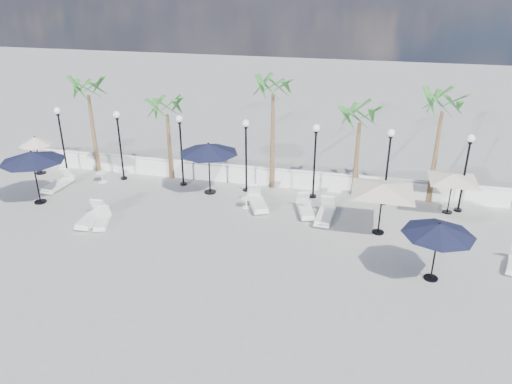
% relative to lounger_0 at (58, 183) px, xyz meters
% --- Properties ---
extents(ground, '(100.00, 100.00, 0.00)m').
position_rel_lounger_0_xyz_m(ground, '(9.79, -4.56, -0.26)').
color(ground, gray).
rests_on(ground, ground).
extents(balustrade, '(26.00, 0.30, 1.01)m').
position_rel_lounger_0_xyz_m(balustrade, '(9.79, 2.94, 0.21)').
color(balustrade, white).
rests_on(balustrade, ground).
extents(lamppost_0, '(0.36, 0.36, 3.84)m').
position_rel_lounger_0_xyz_m(lamppost_0, '(-0.71, 1.94, 2.23)').
color(lamppost_0, black).
rests_on(lamppost_0, ground).
extents(lamppost_1, '(0.36, 0.36, 3.84)m').
position_rel_lounger_0_xyz_m(lamppost_1, '(2.79, 1.94, 2.23)').
color(lamppost_1, black).
rests_on(lamppost_1, ground).
extents(lamppost_2, '(0.36, 0.36, 3.84)m').
position_rel_lounger_0_xyz_m(lamppost_2, '(6.29, 1.94, 2.23)').
color(lamppost_2, black).
rests_on(lamppost_2, ground).
extents(lamppost_3, '(0.36, 0.36, 3.84)m').
position_rel_lounger_0_xyz_m(lamppost_3, '(9.79, 1.94, 2.23)').
color(lamppost_3, black).
rests_on(lamppost_3, ground).
extents(lamppost_4, '(0.36, 0.36, 3.84)m').
position_rel_lounger_0_xyz_m(lamppost_4, '(13.29, 1.94, 2.23)').
color(lamppost_4, black).
rests_on(lamppost_4, ground).
extents(lamppost_5, '(0.36, 0.36, 3.84)m').
position_rel_lounger_0_xyz_m(lamppost_5, '(16.79, 1.94, 2.23)').
color(lamppost_5, black).
rests_on(lamppost_5, ground).
extents(lamppost_6, '(0.36, 0.36, 3.84)m').
position_rel_lounger_0_xyz_m(lamppost_6, '(20.29, 1.94, 2.23)').
color(lamppost_6, black).
rests_on(lamppost_6, ground).
extents(palm_0, '(2.60, 2.60, 5.50)m').
position_rel_lounger_0_xyz_m(palm_0, '(0.79, 2.74, 4.27)').
color(palm_0, brown).
rests_on(palm_0, ground).
extents(palm_1, '(2.60, 2.60, 4.70)m').
position_rel_lounger_0_xyz_m(palm_1, '(5.29, 2.74, 3.49)').
color(palm_1, brown).
rests_on(palm_1, ground).
extents(palm_2, '(2.60, 2.60, 6.10)m').
position_rel_lounger_0_xyz_m(palm_2, '(10.99, 2.74, 4.85)').
color(palm_2, brown).
rests_on(palm_2, ground).
extents(palm_3, '(2.60, 2.60, 4.90)m').
position_rel_lounger_0_xyz_m(palm_3, '(15.29, 2.74, 3.69)').
color(palm_3, brown).
rests_on(palm_3, ground).
extents(palm_4, '(2.60, 2.60, 5.70)m').
position_rel_lounger_0_xyz_m(palm_4, '(18.99, 2.74, 4.47)').
color(palm_4, brown).
rests_on(palm_4, ground).
extents(lounger_0, '(0.80, 2.12, 0.78)m').
position_rel_lounger_0_xyz_m(lounger_0, '(0.00, 0.00, 0.00)').
color(lounger_0, white).
rests_on(lounger_0, ground).
extents(lounger_1, '(0.86, 1.85, 0.67)m').
position_rel_lounger_0_xyz_m(lounger_1, '(3.73, -2.99, -0.04)').
color(lounger_1, white).
rests_on(lounger_1, ground).
extents(lounger_2, '(1.03, 1.76, 0.63)m').
position_rel_lounger_0_xyz_m(lounger_2, '(4.37, -3.26, -0.05)').
color(lounger_2, white).
rests_on(lounger_2, ground).
extents(lounger_3, '(0.77, 2.08, 0.77)m').
position_rel_lounger_0_xyz_m(lounger_3, '(3.77, -3.14, -0.00)').
color(lounger_3, white).
rests_on(lounger_3, ground).
extents(lounger_4, '(1.19, 2.07, 0.74)m').
position_rel_lounger_0_xyz_m(lounger_4, '(13.17, 0.02, -0.01)').
color(lounger_4, white).
rests_on(lounger_4, ground).
extents(lounger_5, '(0.82, 2.19, 0.81)m').
position_rel_lounger_0_xyz_m(lounger_5, '(14.15, -0.40, 0.01)').
color(lounger_5, white).
rests_on(lounger_5, ground).
extents(lounger_6, '(1.50, 2.24, 0.81)m').
position_rel_lounger_0_xyz_m(lounger_6, '(10.80, 0.18, 0.01)').
color(lounger_6, white).
rests_on(lounger_6, ground).
extents(side_table_0, '(0.59, 0.59, 0.57)m').
position_rel_lounger_0_xyz_m(side_table_0, '(1.86, 1.27, 0.08)').
color(side_table_0, white).
rests_on(side_table_0, ground).
extents(side_table_1, '(0.51, 0.51, 0.50)m').
position_rel_lounger_0_xyz_m(side_table_1, '(10.29, -0.02, 0.04)').
color(side_table_1, white).
rests_on(side_table_1, ground).
extents(side_table_2, '(0.56, 0.56, 0.54)m').
position_rel_lounger_0_xyz_m(side_table_2, '(13.14, 0.22, 0.06)').
color(side_table_2, white).
rests_on(side_table_2, ground).
extents(parasol_navy_left, '(3.09, 3.09, 2.73)m').
position_rel_lounger_0_xyz_m(parasol_navy_left, '(0.15, -1.80, 2.14)').
color(parasol_navy_left, black).
rests_on(parasol_navy_left, ground).
extents(parasol_navy_mid, '(3.05, 3.05, 2.73)m').
position_rel_lounger_0_xyz_m(parasol_navy_mid, '(8.01, 1.28, 2.14)').
color(parasol_navy_mid, black).
rests_on(parasol_navy_mid, ground).
extents(parasol_navy_right, '(2.65, 2.65, 2.38)m').
position_rel_lounger_0_xyz_m(parasol_navy_right, '(18.54, -4.39, 1.83)').
color(parasol_navy_right, black).
rests_on(parasol_navy_right, ground).
extents(parasol_cream_sq_a, '(5.14, 5.14, 2.53)m').
position_rel_lounger_0_xyz_m(parasol_cream_sq_a, '(16.58, -1.18, 2.08)').
color(parasol_cream_sq_a, black).
rests_on(parasol_cream_sq_a, ground).
extents(parasol_cream_sq_b, '(4.27, 4.27, 2.14)m').
position_rel_lounger_0_xyz_m(parasol_cream_sq_b, '(19.78, 1.64, 1.71)').
color(parasol_cream_sq_b, black).
rests_on(parasol_cream_sq_b, ground).
extents(parasol_cream_small, '(1.81, 1.81, 2.22)m').
position_rel_lounger_0_xyz_m(parasol_cream_small, '(-2.21, 1.64, 1.63)').
color(parasol_cream_small, black).
rests_on(parasol_cream_small, ground).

